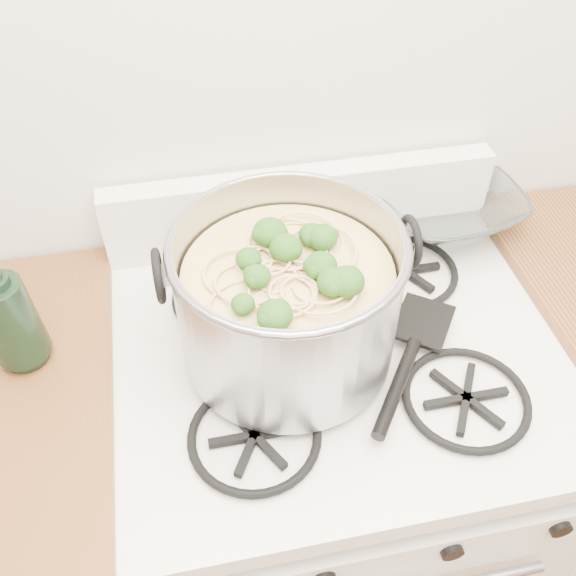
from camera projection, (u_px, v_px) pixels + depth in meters
The scene contains 6 objects.
gas_range at pixel (327, 482), 1.43m from camera, with size 0.76×0.66×0.92m.
counter_left at pixel (93, 520), 1.34m from camera, with size 0.25×0.65×0.92m.
stock_pot at pixel (288, 301), 1.00m from camera, with size 0.39×0.36×0.24m.
spatula at pixel (424, 319), 1.10m from camera, with size 0.29×0.31×0.02m, color black, non-canonical shape.
glass_bowl at pixel (444, 212), 1.31m from camera, with size 0.11×0.11×0.03m, color white.
bottle at pixel (6, 309), 0.98m from camera, with size 0.09×0.09×0.23m, color black.
Camera 1 is at (-0.23, 0.59, 1.75)m, focal length 40.00 mm.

